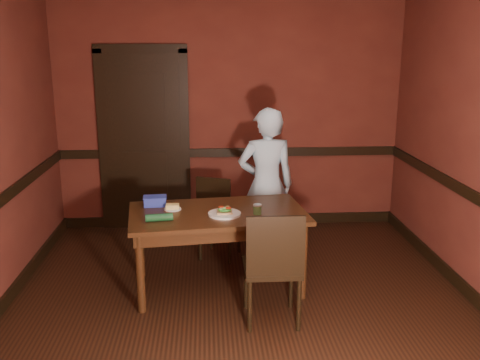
{
  "coord_description": "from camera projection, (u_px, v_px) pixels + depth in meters",
  "views": [
    {
      "loc": [
        -0.28,
        -3.97,
        2.17
      ],
      "look_at": [
        0.0,
        0.35,
        1.05
      ],
      "focal_mm": 40.0,
      "sensor_mm": 36.0,
      "label": 1
    }
  ],
  "objects": [
    {
      "name": "floor",
      "position": [
        243.0,
        314.0,
        4.4
      ],
      "size": [
        4.0,
        4.5,
        0.01
      ],
      "primitive_type": "cube",
      "color": "black",
      "rests_on": "ground"
    },
    {
      "name": "wall_back",
      "position": [
        230.0,
        115.0,
        6.24
      ],
      "size": [
        4.0,
        0.02,
        2.7
      ],
      "primitive_type": "cube",
      "color": "#59241B",
      "rests_on": "ground"
    },
    {
      "name": "wall_front",
      "position": [
        287.0,
        282.0,
        1.89
      ],
      "size": [
        4.0,
        0.02,
        2.7
      ],
      "primitive_type": "cube",
      "color": "#59241B",
      "rests_on": "ground"
    },
    {
      "name": "dado_back",
      "position": [
        230.0,
        153.0,
        6.34
      ],
      "size": [
        4.0,
        0.03,
        0.1
      ],
      "primitive_type": "cube",
      "color": "black",
      "rests_on": "ground"
    },
    {
      "name": "baseboard_back",
      "position": [
        230.0,
        220.0,
        6.55
      ],
      "size": [
        4.0,
        0.03,
        0.12
      ],
      "primitive_type": "cube",
      "color": "black",
      "rests_on": "ground"
    },
    {
      "name": "baseboard_right",
      "position": [
        477.0,
        300.0,
        4.51
      ],
      "size": [
        0.03,
        4.5,
        0.12
      ],
      "primitive_type": "cube",
      "color": "black",
      "rests_on": "ground"
    },
    {
      "name": "door",
      "position": [
        144.0,
        138.0,
        6.21
      ],
      "size": [
        1.05,
        0.07,
        2.2
      ],
      "color": "black",
      "rests_on": "ground"
    },
    {
      "name": "dining_table",
      "position": [
        218.0,
        250.0,
        4.81
      ],
      "size": [
        1.63,
        1.04,
        0.72
      ],
      "primitive_type": "cube",
      "rotation": [
        0.0,
        0.0,
        0.12
      ],
      "color": "#341C0D",
      "rests_on": "floor"
    },
    {
      "name": "chair_far",
      "position": [
        220.0,
        219.0,
        5.49
      ],
      "size": [
        0.49,
        0.49,
        0.8
      ],
      "primitive_type": null,
      "rotation": [
        0.0,
        0.0,
        -0.37
      ],
      "color": "black",
      "rests_on": "floor"
    },
    {
      "name": "chair_near",
      "position": [
        272.0,
        265.0,
        4.21
      ],
      "size": [
        0.44,
        0.44,
        0.94
      ],
      "primitive_type": null,
      "rotation": [
        0.0,
        0.0,
        3.14
      ],
      "color": "black",
      "rests_on": "floor"
    },
    {
      "name": "person",
      "position": [
        266.0,
        185.0,
        5.34
      ],
      "size": [
        0.6,
        0.42,
        1.56
      ],
      "primitive_type": "imported",
      "rotation": [
        0.0,
        0.0,
        3.22
      ],
      "color": "#A9CBDC",
      "rests_on": "floor"
    },
    {
      "name": "sandwich_plate",
      "position": [
        224.0,
        213.0,
        4.61
      ],
      "size": [
        0.29,
        0.29,
        0.07
      ],
      "rotation": [
        0.0,
        0.0,
        0.34
      ],
      "color": "silver",
      "rests_on": "dining_table"
    },
    {
      "name": "sauce_jar",
      "position": [
        257.0,
        209.0,
        4.63
      ],
      "size": [
        0.07,
        0.07,
        0.09
      ],
      "rotation": [
        0.0,
        0.0,
        0.29
      ],
      "color": "#528342",
      "rests_on": "dining_table"
    },
    {
      "name": "cheese_saucer",
      "position": [
        173.0,
        207.0,
        4.76
      ],
      "size": [
        0.15,
        0.15,
        0.05
      ],
      "rotation": [
        0.0,
        0.0,
        0.36
      ],
      "color": "silver",
      "rests_on": "dining_table"
    },
    {
      "name": "food_tub",
      "position": [
        155.0,
        201.0,
        4.87
      ],
      "size": [
        0.22,
        0.16,
        0.09
      ],
      "rotation": [
        0.0,
        0.0,
        0.07
      ],
      "color": "#3143B9",
      "rests_on": "dining_table"
    },
    {
      "name": "wrapped_veg",
      "position": [
        159.0,
        217.0,
        4.45
      ],
      "size": [
        0.23,
        0.09,
        0.06
      ],
      "primitive_type": "cylinder",
      "rotation": [
        0.0,
        1.57,
        0.14
      ],
      "color": "#184A24",
      "rests_on": "dining_table"
    }
  ]
}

